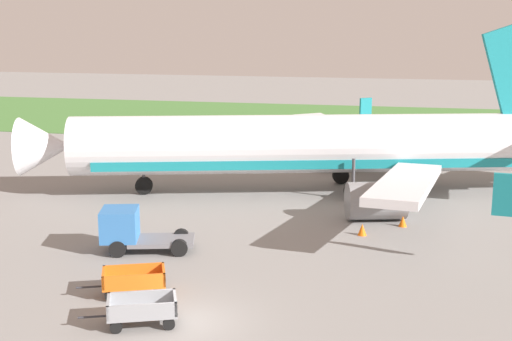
# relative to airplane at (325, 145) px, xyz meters

# --- Properties ---
(ground_plane) EXTENTS (220.00, 220.00, 0.00)m
(ground_plane) POSITION_rel_airplane_xyz_m (-2.57, -21.18, -3.05)
(ground_plane) COLOR gray
(grass_strip) EXTENTS (220.00, 28.00, 0.06)m
(grass_strip) POSITION_rel_airplane_xyz_m (-2.57, 31.89, -3.02)
(grass_strip) COLOR #477A38
(grass_strip) RESTS_ON ground
(airplane) EXTENTS (37.09, 30.08, 11.34)m
(airplane) POSITION_rel_airplane_xyz_m (0.00, 0.00, 0.00)
(airplane) COLOR silver
(airplane) RESTS_ON ground
(baggage_cart_nearest) EXTENTS (3.58, 2.22, 1.07)m
(baggage_cart_nearest) POSITION_rel_airplane_xyz_m (-4.03, -21.74, -2.45)
(baggage_cart_nearest) COLOR gray
(baggage_cart_nearest) RESTS_ON ground
(baggage_cart_second_in_row) EXTENTS (3.57, 2.23, 1.07)m
(baggage_cart_second_in_row) POSITION_rel_airplane_xyz_m (-5.42, -19.05, -2.45)
(baggage_cart_second_in_row) COLOR orange
(baggage_cart_second_in_row) RESTS_ON ground
(service_truck_beside_carts) EXTENTS (4.72, 2.96, 2.10)m
(service_truck_beside_carts) POSITION_rel_airplane_xyz_m (-7.64, -13.89, -1.95)
(service_truck_beside_carts) COLOR slate
(service_truck_beside_carts) RESTS_ON ground
(traffic_cone_near_plane) EXTENTS (0.46, 0.46, 0.61)m
(traffic_cone_near_plane) POSITION_rel_airplane_xyz_m (3.08, -8.96, -2.75)
(traffic_cone_near_plane) COLOR orange
(traffic_cone_near_plane) RESTS_ON ground
(traffic_cone_mid_apron) EXTENTS (0.44, 0.44, 0.58)m
(traffic_cone_mid_apron) POSITION_rel_airplane_xyz_m (5.10, -6.91, -2.76)
(traffic_cone_mid_apron) COLOR orange
(traffic_cone_mid_apron) RESTS_ON ground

